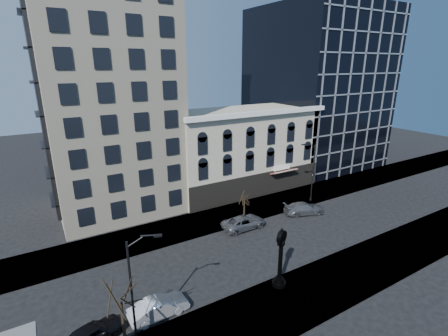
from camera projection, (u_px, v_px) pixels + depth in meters
ground at (227, 258)px, 32.41m from camera, size 160.00×160.00×0.00m
sidewalk_far at (193, 225)px, 38.95m from camera, size 160.00×6.00×0.12m
sidewalk_near at (279, 306)px, 25.84m from camera, size 160.00×6.00×0.12m
cream_tower at (103, 57)px, 39.00m from camera, size 15.90×15.40×42.50m
victorian_row at (241, 150)px, 49.42m from camera, size 22.60×11.19×12.50m
glass_office at (316, 89)px, 60.77m from camera, size 20.00×20.15×28.00m
street_clock at (280, 260)px, 27.50m from camera, size 1.25×1.25×5.50m
street_lamp_near at (139, 263)px, 20.39m from camera, size 2.15×0.82×8.50m
street_lamp_far at (310, 157)px, 43.52m from camera, size 2.21×0.62×8.59m
bare_tree_near at (119, 289)px, 19.52m from camera, size 4.19×4.19×7.18m
bare_tree_far at (244, 195)px, 39.53m from camera, size 2.42×2.42×4.15m
car_near_a at (92, 334)px, 22.35m from camera, size 4.67×2.95×1.48m
car_near_b at (159, 307)px, 24.73m from camera, size 4.65×1.80×1.51m
car_far_a at (244, 222)px, 38.05m from camera, size 5.36×2.48×1.49m
car_far_b at (304, 208)px, 41.69m from camera, size 5.63×3.63×1.52m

